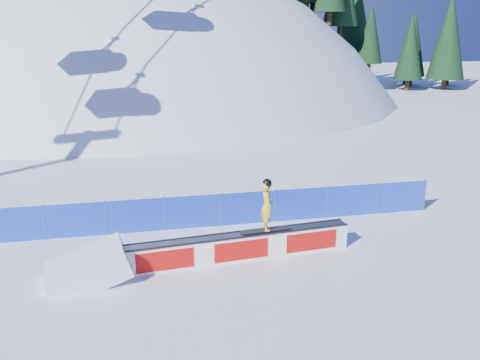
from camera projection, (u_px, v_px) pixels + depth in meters
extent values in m
plane|color=white|center=(142.00, 294.00, 14.39)|extent=(160.00, 160.00, 0.00)
sphere|color=white|center=(136.00, 259.00, 58.85)|extent=(64.00, 64.00, 64.00)
cylinder|color=black|center=(304.00, 16.00, 58.16)|extent=(0.50, 0.50, 1.40)
cylinder|color=black|center=(344.00, 36.00, 54.17)|extent=(0.50, 0.50, 1.40)
cylinder|color=black|center=(329.00, 31.00, 56.87)|extent=(0.50, 0.50, 1.40)
cylinder|color=black|center=(328.00, 44.00, 60.42)|extent=(0.50, 0.50, 1.40)
cone|color=black|center=(330.00, 10.00, 59.40)|extent=(2.68, 2.68, 6.09)
cylinder|color=black|center=(354.00, 75.00, 61.51)|extent=(0.50, 0.50, 1.40)
cone|color=black|center=(356.00, 37.00, 60.32)|extent=(3.18, 3.18, 7.24)
cylinder|color=black|center=(369.00, 81.00, 62.08)|extent=(0.50, 0.50, 1.40)
cone|color=black|center=(371.00, 47.00, 61.00)|extent=(2.85, 2.85, 6.48)
cylinder|color=black|center=(401.00, 82.00, 60.81)|extent=(0.50, 0.50, 1.40)
cone|color=black|center=(404.00, 49.00, 59.79)|extent=(2.64, 2.64, 6.01)
cylinder|color=black|center=(395.00, 83.00, 59.89)|extent=(0.50, 0.50, 1.40)
cone|color=black|center=(399.00, 44.00, 58.70)|extent=(3.18, 3.18, 7.24)
cylinder|color=black|center=(436.00, 84.00, 58.55)|extent=(0.50, 0.50, 1.40)
cone|color=black|center=(442.00, 33.00, 57.01)|extent=(4.26, 4.26, 9.69)
cylinder|color=black|center=(421.00, 82.00, 60.77)|extent=(0.50, 0.50, 1.40)
cone|color=black|center=(424.00, 45.00, 59.63)|extent=(3.02, 3.02, 6.86)
cylinder|color=black|center=(443.00, 80.00, 62.65)|extent=(0.50, 0.50, 1.40)
cone|color=black|center=(447.00, 46.00, 61.56)|extent=(2.87, 2.87, 6.53)
cube|color=#173EBC|center=(136.00, 216.00, 18.44)|extent=(22.00, 0.03, 1.20)
cylinder|color=#3A4769|center=(45.00, 221.00, 17.82)|extent=(0.05, 0.05, 1.30)
cylinder|color=#3A4769|center=(106.00, 217.00, 18.22)|extent=(0.05, 0.05, 1.30)
cylinder|color=#3A4769|center=(165.00, 213.00, 18.63)|extent=(0.05, 0.05, 1.30)
cylinder|color=#3A4769|center=(221.00, 209.00, 19.03)|extent=(0.05, 0.05, 1.30)
cylinder|color=#3A4769|center=(275.00, 205.00, 19.44)|extent=(0.05, 0.05, 1.30)
cylinder|color=#3A4769|center=(327.00, 201.00, 19.84)|extent=(0.05, 0.05, 1.30)
cylinder|color=#3A4769|center=(377.00, 198.00, 20.24)|extent=(0.05, 0.05, 1.30)
cylinder|color=#3A4769|center=(425.00, 194.00, 20.65)|extent=(0.05, 0.05, 1.30)
cube|color=white|center=(239.00, 248.00, 16.34)|extent=(7.16, 1.16, 0.80)
cube|color=gray|center=(239.00, 235.00, 16.22)|extent=(7.09, 1.17, 0.04)
cube|color=black|center=(242.00, 237.00, 16.00)|extent=(7.12, 0.74, 0.05)
cube|color=black|center=(237.00, 232.00, 16.44)|extent=(7.12, 0.74, 0.05)
cube|color=red|center=(242.00, 251.00, 16.13)|extent=(6.76, 0.69, 0.60)
cube|color=red|center=(237.00, 245.00, 16.55)|extent=(6.76, 0.69, 0.60)
cube|color=black|center=(266.00, 230.00, 16.47)|extent=(1.61, 0.44, 0.03)
imported|color=gold|center=(267.00, 206.00, 16.25)|extent=(0.39, 0.57, 1.54)
sphere|color=black|center=(267.00, 183.00, 16.05)|extent=(0.29, 0.29, 0.29)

